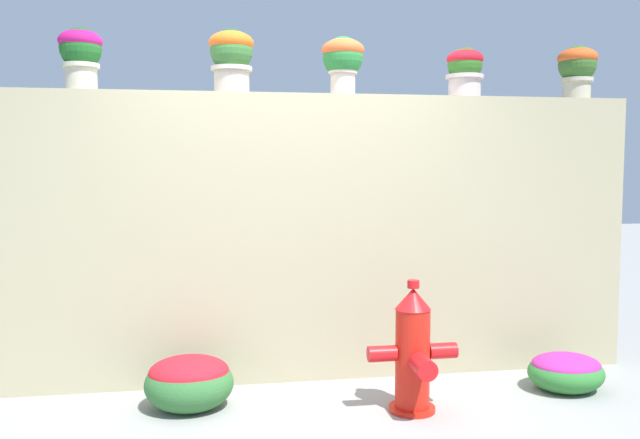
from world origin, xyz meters
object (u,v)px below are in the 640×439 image
potted_plant_1 (81,52)px  potted_plant_3 (343,58)px  potted_plant_4 (465,69)px  potted_plant_5 (577,67)px  flower_bush_right (189,380)px  flower_bush_left (566,370)px  fire_hydrant (413,353)px  potted_plant_2 (231,55)px

potted_plant_1 → potted_plant_3: potted_plant_1 is taller
potted_plant_4 → potted_plant_5: (0.94, 0.04, 0.05)m
potted_plant_5 → flower_bush_right: 3.75m
potted_plant_3 → potted_plant_5: (1.89, 0.07, -0.01)m
potted_plant_5 → flower_bush_right: bearing=-168.6°
potted_plant_3 → potted_plant_4: (0.95, 0.04, -0.05)m
potted_plant_1 → flower_bush_left: 4.01m
potted_plant_4 → potted_plant_5: size_ratio=0.89×
potted_plant_3 → flower_bush_right: size_ratio=0.73×
potted_plant_3 → flower_bush_left: potted_plant_3 is taller
potted_plant_4 → fire_hydrant: size_ratio=0.44×
potted_plant_2 → flower_bush_right: potted_plant_2 is taller
potted_plant_3 → flower_bush_left: bearing=-22.8°
potted_plant_1 → potted_plant_4: bearing=0.8°
potted_plant_3 → potted_plant_5: potted_plant_5 is taller
flower_bush_right → flower_bush_left: bearing=-1.8°
potted_plant_3 → potted_plant_4: 0.95m
potted_plant_5 → potted_plant_2: bearing=-178.4°
fire_hydrant → potted_plant_4: bearing=52.9°
potted_plant_5 → fire_hydrant: (-1.60, -0.91, -1.96)m
potted_plant_2 → flower_bush_left: potted_plant_2 is taller
potted_plant_4 → flower_bush_left: (0.52, -0.65, -2.15)m
potted_plant_4 → potted_plant_2: bearing=-178.7°
potted_plant_2 → potted_plant_3: size_ratio=1.07×
fire_hydrant → potted_plant_5: bearing=29.5°
potted_plant_3 → potted_plant_5: 1.89m
potted_plant_2 → flower_bush_right: size_ratio=0.78×
potted_plant_3 → potted_plant_2: bearing=-179.8°
potted_plant_1 → fire_hydrant: (2.11, -0.84, -1.96)m
fire_hydrant → flower_bush_left: 1.23m
potted_plant_3 → fire_hydrant: (0.29, -0.84, -1.96)m
potted_plant_4 → fire_hydrant: 2.20m
fire_hydrant → flower_bush_right: fire_hydrant is taller
potted_plant_4 → fire_hydrant: bearing=-127.1°
potted_plant_2 → potted_plant_4: bearing=1.3°
flower_bush_left → flower_bush_right: (-2.59, 0.08, 0.05)m
potted_plant_4 → flower_bush_right: potted_plant_4 is taller
potted_plant_1 → potted_plant_4: 2.77m
potted_plant_2 → flower_bush_left: (2.27, -0.62, -2.21)m
fire_hydrant → flower_bush_right: bearing=167.9°
potted_plant_1 → potted_plant_2: 1.02m
potted_plant_1 → flower_bush_right: potted_plant_1 is taller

